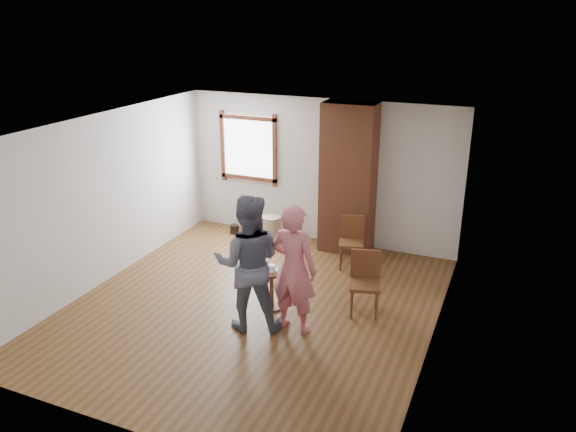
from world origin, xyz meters
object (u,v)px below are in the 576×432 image
at_px(stoneware_crock, 272,228).
at_px(dining_chair_right, 365,279).
at_px(dining_chair_left, 352,239).
at_px(man, 248,263).
at_px(side_table, 272,283).
at_px(person_pink, 294,269).

xyz_separation_m(stoneware_crock, dining_chair_right, (2.29, -1.89, 0.28)).
bearing_deg(dining_chair_right, dining_chair_left, 98.49).
bearing_deg(stoneware_crock, man, -71.13).
xyz_separation_m(stoneware_crock, man, (0.98, -2.87, 0.71)).
height_order(stoneware_crock, side_table, side_table).
height_order(dining_chair_left, person_pink, person_pink).
xyz_separation_m(dining_chair_left, person_pink, (-0.13, -2.20, 0.40)).
bearing_deg(man, dining_chair_right, -164.97).
xyz_separation_m(stoneware_crock, person_pink, (1.55, -2.71, 0.66)).
distance_m(side_table, person_pink, 0.78).
relative_size(dining_chair_right, person_pink, 0.51).
height_order(man, person_pink, man).
height_order(stoneware_crock, person_pink, person_pink).
bearing_deg(dining_chair_right, man, -158.56).
height_order(dining_chair_left, dining_chair_right, dining_chair_right).
relative_size(dining_chair_right, man, 0.48).
bearing_deg(person_pink, dining_chair_right, -126.90).
distance_m(dining_chair_right, side_table, 1.31).
bearing_deg(side_table, stoneware_crock, 114.48).
height_order(stoneware_crock, man, man).
distance_m(dining_chair_left, man, 2.50).
relative_size(stoneware_crock, person_pink, 0.25).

